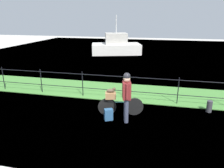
% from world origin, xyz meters
% --- Properties ---
extents(ground_plane, '(60.00, 60.00, 0.00)m').
position_xyz_m(ground_plane, '(0.00, 0.00, 0.00)').
color(ground_plane, beige).
extents(grass_strip, '(27.00, 2.40, 0.03)m').
position_xyz_m(grass_strip, '(0.00, 2.99, 0.01)').
color(grass_strip, '#478438').
rests_on(grass_strip, ground).
extents(harbor_water, '(30.00, 30.00, 0.00)m').
position_xyz_m(harbor_water, '(0.00, 12.30, 0.00)').
color(harbor_water, '#60849E').
rests_on(harbor_water, ground).
extents(iron_fence, '(18.04, 0.04, 1.11)m').
position_xyz_m(iron_fence, '(0.00, 2.07, 0.65)').
color(iron_fence, black).
rests_on(iron_fence, ground).
extents(bicycle_main, '(1.56, 0.44, 0.64)m').
position_xyz_m(bicycle_main, '(0.96, 0.58, 0.34)').
color(bicycle_main, black).
rests_on(bicycle_main, ground).
extents(wooden_crate, '(0.41, 0.35, 0.22)m').
position_xyz_m(wooden_crate, '(0.63, 0.49, 0.75)').
color(wooden_crate, olive).
rests_on(wooden_crate, bicycle_main).
extents(terrier_dog, '(0.32, 0.20, 0.18)m').
position_xyz_m(terrier_dog, '(0.65, 0.50, 0.94)').
color(terrier_dog, '#4C3D2D').
rests_on(terrier_dog, wooden_crate).
extents(cyclist_person, '(0.35, 0.53, 1.68)m').
position_xyz_m(cyclist_person, '(1.23, 0.18, 1.00)').
color(cyclist_person, '#383D51').
rests_on(cyclist_person, ground).
extents(backpack_on_paving, '(0.33, 0.29, 0.40)m').
position_xyz_m(backpack_on_paving, '(0.64, 0.12, 0.20)').
color(backpack_on_paving, '#28517A').
rests_on(backpack_on_paving, ground).
extents(mooring_bollard, '(0.20, 0.20, 0.43)m').
position_xyz_m(mooring_bollard, '(4.10, 1.57, 0.22)').
color(mooring_bollard, '#38383D').
rests_on(mooring_bollard, ground).
extents(moored_boat_near, '(4.97, 3.56, 3.52)m').
position_xyz_m(moored_boat_near, '(-1.88, 13.36, 0.71)').
color(moored_boat_near, silver).
rests_on(moored_boat_near, ground).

